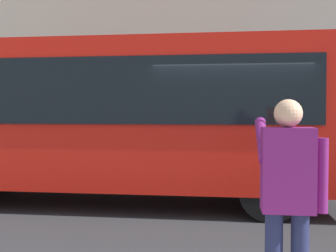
{
  "coord_description": "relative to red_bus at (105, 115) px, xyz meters",
  "views": [
    {
      "loc": [
        0.15,
        7.56,
        1.75
      ],
      "look_at": [
        1.13,
        0.09,
        1.49
      ],
      "focal_mm": 44.09,
      "sensor_mm": 36.0,
      "label": 1
    }
  ],
  "objects": [
    {
      "name": "ground_plane",
      "position": [
        -2.41,
        0.22,
        -1.68
      ],
      "size": [
        60.0,
        60.0,
        0.0
      ],
      "primitive_type": "plane",
      "color": "#2B2B2D"
    },
    {
      "name": "red_bus",
      "position": [
        0.0,
        0.0,
        0.0
      ],
      "size": [
        9.05,
        2.54,
        3.08
      ],
      "color": "red",
      "rests_on": "ground_plane"
    },
    {
      "name": "pedestrian_photographer",
      "position": [
        -2.77,
        4.48,
        -0.54
      ],
      "size": [
        0.53,
        0.52,
        1.7
      ],
      "color": "#1E2347",
      "rests_on": "sidewalk_curb"
    }
  ]
}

